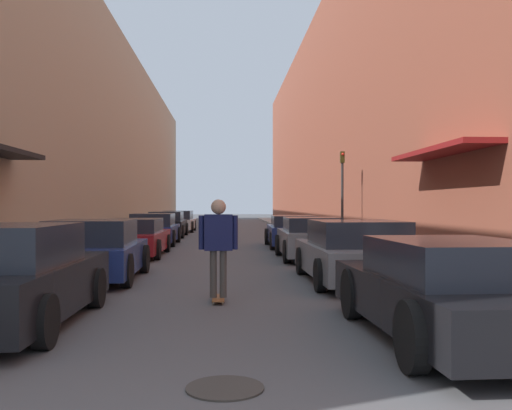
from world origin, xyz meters
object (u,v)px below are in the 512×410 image
object	(u,v)px
parked_car_left_3	(154,230)
parked_car_right_3	(293,231)
skateboarder	(218,239)
parked_car_left_4	(167,224)
parked_car_left_0	(6,278)
parked_car_left_2	(135,238)
parked_car_left_5	(178,222)
parked_car_right_1	(355,253)
parked_car_left_1	(94,251)
parked_car_right_0	(448,291)
parked_car_right_2	(311,239)
manhole_cover	(225,388)
traffic_light	(342,187)

from	to	relation	value
parked_car_left_3	parked_car_right_3	distance (m)	5.74
skateboarder	parked_car_left_4	bearing A→B (deg)	98.28
parked_car_left_0	parked_car_left_2	distance (m)	10.51
parked_car_left_5	parked_car_right_3	size ratio (longest dim) A/B	1.03
parked_car_left_3	parked_car_right_1	distance (m)	12.86
parked_car_left_1	parked_car_right_1	world-z (taller)	parked_car_left_1
parked_car_left_2	parked_car_left_3	bearing A→B (deg)	90.68
parked_car_left_5	parked_car_right_0	bearing A→B (deg)	-78.85
skateboarder	parked_car_left_3	bearing A→B (deg)	101.49
parked_car_left_1	parked_car_right_2	size ratio (longest dim) A/B	0.97
parked_car_left_2	parked_car_right_0	bearing A→B (deg)	-64.53
parked_car_left_2	manhole_cover	bearing A→B (deg)	-77.81
parked_car_left_3	parked_car_right_3	xyz separation A→B (m)	(5.52, -1.58, -0.02)
parked_car_right_3	manhole_cover	distance (m)	16.97
parked_car_left_4	parked_car_left_0	bearing A→B (deg)	-89.88
parked_car_left_2	skateboarder	world-z (taller)	skateboarder
parked_car_right_2	parked_car_left_5	bearing A→B (deg)	106.96
parked_car_right_1	parked_car_right_0	bearing A→B (deg)	-90.55
parked_car_right_3	traffic_light	distance (m)	2.76
parked_car_left_5	manhole_cover	size ratio (longest dim) A/B	6.47
parked_car_left_3	skateboarder	xyz separation A→B (m)	(2.81, -13.80, 0.44)
parked_car_left_0	parked_car_right_3	size ratio (longest dim) A/B	0.96
parked_car_right_0	traffic_light	xyz separation A→B (m)	(1.97, 15.73, 1.75)
parked_car_left_3	parked_car_left_4	world-z (taller)	parked_car_left_4
skateboarder	parked_car_left_2	bearing A→B (deg)	107.49
parked_car_left_4	parked_car_right_2	distance (m)	13.43
parked_car_left_4	parked_car_right_1	xyz separation A→B (m)	(5.70, -17.39, -0.00)
parked_car_right_3	skateboarder	size ratio (longest dim) A/B	2.55
parked_car_right_3	parked_car_right_0	bearing A→B (deg)	-89.70
traffic_light	parked_car_left_4	bearing A→B (deg)	138.19
parked_car_right_1	manhole_cover	xyz separation A→B (m)	(-2.72, -6.79, -0.62)
parked_car_left_0	traffic_light	distance (m)	16.56
parked_car_left_3	parked_car_right_2	xyz separation A→B (m)	(5.49, -6.40, -0.00)
parked_car_left_3	manhole_cover	world-z (taller)	parked_car_left_3
parked_car_right_1	parked_car_left_5	bearing A→B (deg)	103.68
parked_car_right_3	manhole_cover	world-z (taller)	parked_car_right_3
parked_car_right_1	traffic_light	size ratio (longest dim) A/B	1.21
parked_car_left_1	traffic_light	world-z (taller)	traffic_light
parked_car_left_4	parked_car_right_0	world-z (taller)	parked_car_left_4
parked_car_left_5	parked_car_left_3	bearing A→B (deg)	-90.30
manhole_cover	parked_car_right_2	bearing A→B (deg)	77.89
parked_car_left_1	parked_car_left_5	size ratio (longest dim) A/B	0.88
parked_car_right_0	manhole_cover	size ratio (longest dim) A/B	6.22
parked_car_left_5	parked_car_right_0	xyz separation A→B (m)	(5.54, -28.11, -0.01)
parked_car_left_3	parked_car_left_0	bearing A→B (deg)	-90.03
parked_car_right_0	skateboarder	bearing A→B (deg)	133.79
parked_car_left_5	traffic_light	bearing A→B (deg)	-58.74
parked_car_left_4	parked_car_right_3	size ratio (longest dim) A/B	1.08
parked_car_left_1	manhole_cover	bearing A→B (deg)	-69.09
parked_car_left_5	parked_car_right_0	world-z (taller)	parked_car_left_5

